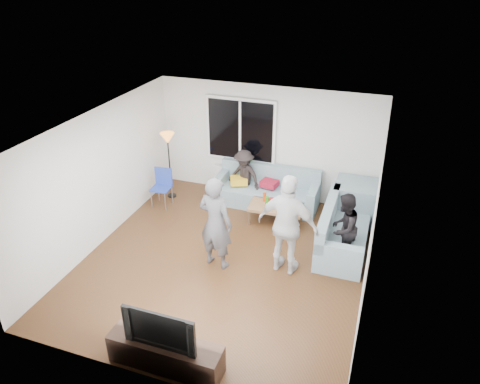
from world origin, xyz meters
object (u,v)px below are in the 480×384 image
at_px(coffee_table, 275,214).
at_px(tv_console, 166,354).
at_px(sofa_back_section, 266,188).
at_px(floor_lamp, 170,166).
at_px(sofa_right_section, 345,228).
at_px(television, 163,326).
at_px(player_left, 216,223).
at_px(spectator_right, 343,228).
at_px(player_right, 288,226).
at_px(spectator_back, 244,176).
at_px(side_chair, 161,189).

height_order(coffee_table, tv_console, tv_console).
relative_size(sofa_back_section, floor_lamp, 1.47).
height_order(sofa_right_section, television, television).
bearing_deg(television, player_left, 94.61).
bearing_deg(floor_lamp, player_left, -46.76).
xyz_separation_m(player_left, spectator_right, (2.11, 0.90, -0.21)).
distance_m(floor_lamp, player_right, 3.68).
height_order(sofa_right_section, player_left, player_left).
bearing_deg(tv_console, player_left, 94.61).
height_order(sofa_back_section, spectator_back, spectator_back).
relative_size(player_right, tv_console, 1.17).
xyz_separation_m(coffee_table, side_chair, (-2.60, -0.13, 0.23)).
relative_size(sofa_back_section, sofa_right_section, 1.15).
bearing_deg(floor_lamp, sofa_right_section, -10.75).
bearing_deg(player_left, floor_lamp, -36.50).
xyz_separation_m(sofa_back_section, player_right, (0.99, -2.18, 0.51)).
bearing_deg(spectator_right, tv_console, -12.33).
relative_size(player_left, television, 1.72).
distance_m(player_right, spectator_back, 2.70).
bearing_deg(coffee_table, sofa_right_section, -16.40).
distance_m(coffee_table, spectator_back, 1.25).
bearing_deg(television, player_right, 68.14).
bearing_deg(player_right, player_left, 20.09).
relative_size(coffee_table, tv_console, 0.69).
height_order(sofa_back_section, player_left, player_left).
bearing_deg(coffee_table, tv_console, -96.32).
xyz_separation_m(sofa_right_section, tv_console, (-1.92, -3.66, -0.20)).
distance_m(player_left, television, 2.36).
distance_m(player_left, spectator_right, 2.30).
bearing_deg(tv_console, spectator_back, 95.78).
distance_m(sofa_back_section, tv_console, 4.77).
relative_size(sofa_right_section, floor_lamp, 1.28).
distance_m(sofa_right_section, player_left, 2.53).
bearing_deg(player_left, player_right, -158.38).
relative_size(spectator_right, tv_console, 0.84).
relative_size(coffee_table, television, 1.07).
xyz_separation_m(side_chair, player_left, (1.96, -1.61, 0.45)).
distance_m(sofa_back_section, player_left, 2.48).
height_order(sofa_right_section, spectator_right, spectator_right).
bearing_deg(spectator_right, coffee_table, -101.53).
distance_m(side_chair, tv_console, 4.51).
bearing_deg(sofa_back_section, coffee_table, -59.74).
bearing_deg(tv_console, sofa_back_section, 89.33).
height_order(coffee_table, side_chair, side_chair).
height_order(player_right, spectator_right, player_right).
xyz_separation_m(sofa_back_section, coffee_table, (0.40, -0.68, -0.22)).
height_order(coffee_table, television, television).
bearing_deg(side_chair, player_left, -43.68).
bearing_deg(spectator_back, television, -67.24).
bearing_deg(sofa_right_section, player_right, 140.25).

